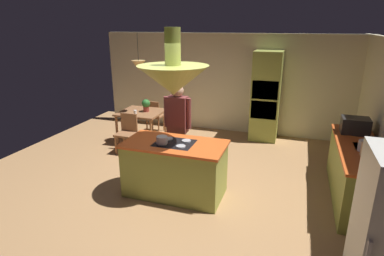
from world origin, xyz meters
name	(u,v)px	position (x,y,z in m)	size (l,w,h in m)	color
ground	(179,188)	(0.00, 0.00, 0.00)	(8.16, 8.16, 0.00)	#AD7F51
wall_back	(225,83)	(0.00, 3.45, 1.27)	(6.80, 0.10, 2.55)	beige
kitchen_island	(175,168)	(0.00, -0.20, 0.46)	(1.68, 0.88, 0.94)	#939E42
counter_run_right	(355,172)	(2.84, 0.60, 0.47)	(0.73, 2.30, 0.92)	#939E42
oven_tower	(266,97)	(1.10, 3.04, 1.08)	(0.66, 0.62, 2.17)	#939E42
dining_table	(141,116)	(-1.70, 1.90, 0.66)	(1.01, 0.94, 0.76)	#98623D
person_at_island	(178,124)	(-0.22, 0.51, 1.01)	(0.53, 0.23, 1.75)	tan
range_hood	(173,78)	(0.00, -0.20, 1.97)	(1.10, 1.10, 1.00)	#939E42
pendant_light_over_table	(139,65)	(-1.70, 1.90, 1.86)	(0.32, 0.32, 0.82)	#E0B266
chair_facing_island	(127,130)	(-1.70, 1.21, 0.50)	(0.40, 0.40, 0.87)	#98623D
chair_by_back_wall	(154,114)	(-1.70, 2.59, 0.50)	(0.40, 0.40, 0.87)	#98623D
potted_plant_on_table	(146,105)	(-1.58, 1.95, 0.93)	(0.20, 0.20, 0.30)	#99382D
cup_on_table	(135,112)	(-1.73, 1.66, 0.81)	(0.07, 0.07, 0.09)	white
canister_flour	(367,154)	(2.84, 0.04, 1.02)	(0.11, 0.11, 0.19)	silver
canister_sugar	(365,149)	(2.84, 0.22, 1.02)	(0.12, 0.12, 0.20)	#E0B78C
canister_tea	(363,146)	(2.84, 0.40, 1.01)	(0.14, 0.14, 0.17)	silver
microwave_on_counter	(355,126)	(2.84, 1.28, 1.06)	(0.46, 0.36, 0.28)	#232326
cooking_pot_on_cooktop	(162,140)	(-0.16, -0.33, 1.00)	(0.18, 0.18, 0.12)	#B2B2B7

